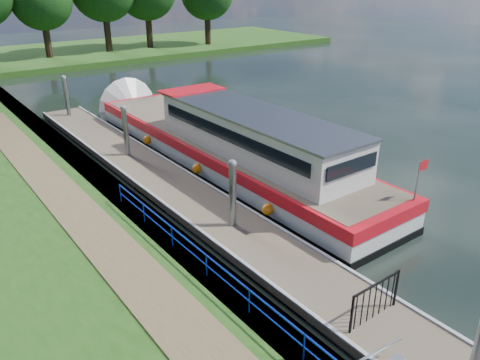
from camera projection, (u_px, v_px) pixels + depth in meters
bank_edge at (98, 184)px, 20.38m from camera, size 1.10×90.00×0.78m
far_bank at (99, 51)px, 55.46m from camera, size 60.00×18.00×0.60m
footpath at (125, 263)px, 14.07m from camera, size 1.60×40.00×0.05m
blue_fence at (275, 317)px, 11.11m from camera, size 0.04×18.04×0.72m
pontoon at (172, 188)px, 20.39m from camera, size 2.50×30.00×0.56m
mooring_piles at (171, 165)px, 19.95m from camera, size 0.30×27.30×3.55m
gate_panel at (376, 295)px, 12.10m from camera, size 1.85×0.05×1.15m
barge at (218, 142)px, 23.25m from camera, size 4.36×21.15×4.78m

